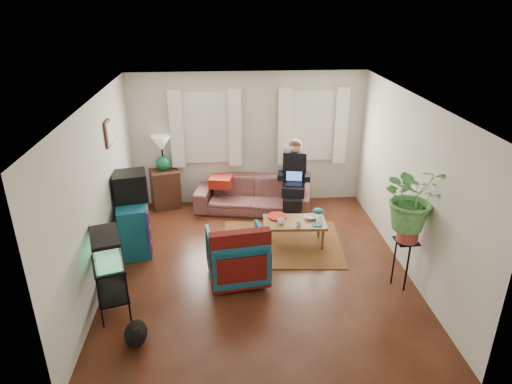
{
  "coord_description": "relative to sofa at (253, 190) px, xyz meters",
  "views": [
    {
      "loc": [
        -0.49,
        -6.01,
        3.92
      ],
      "look_at": [
        0.0,
        0.4,
        1.1
      ],
      "focal_mm": 32.0,
      "sensor_mm": 36.0,
      "label": 1
    }
  ],
  "objects": [
    {
      "name": "seated_person",
      "position": [
        0.77,
        -0.15,
        0.22
      ],
      "size": [
        0.66,
        0.76,
        1.3
      ],
      "primitive_type": null,
      "rotation": [
        0.0,
        0.0,
        -0.19
      ],
      "color": "black",
      "rests_on": "sofa"
    },
    {
      "name": "window_right",
      "position": [
        1.19,
        0.43,
        1.12
      ],
      "size": [
        1.08,
        0.04,
        1.38
      ],
      "primitive_type": "cube",
      "color": "white",
      "rests_on": "wall_back"
    },
    {
      "name": "serape_throw",
      "position": [
        -0.35,
        -2.64,
        0.17
      ],
      "size": [
        0.87,
        0.31,
        0.7
      ],
      "primitive_type": "cube",
      "rotation": [
        0.0,
        0.0,
        0.14
      ],
      "color": "#9E0A0A",
      "rests_on": "armchair"
    },
    {
      "name": "snack_tray",
      "position": [
        0.33,
        -1.22,
        0.02
      ],
      "size": [
        0.34,
        0.34,
        0.04
      ],
      "primitive_type": "cylinder",
      "rotation": [
        0.0,
        0.0,
        -0.05
      ],
      "color": "#B21414",
      "rests_on": "coffee_table"
    },
    {
      "name": "picture_frame",
      "position": [
        -2.28,
        -1.2,
        1.52
      ],
      "size": [
        0.04,
        0.32,
        0.4
      ],
      "primitive_type": "cube",
      "color": "#3D2616",
      "rests_on": "wall_left"
    },
    {
      "name": "coffee_table",
      "position": [
        0.6,
        -1.38,
        -0.21
      ],
      "size": [
        1.06,
        0.62,
        0.43
      ],
      "primitive_type": "cube",
      "rotation": [
        0.0,
        0.0,
        -0.05
      ],
      "color": "brown",
      "rests_on": "floor"
    },
    {
      "name": "table_lamp",
      "position": [
        -1.71,
        0.33,
        0.66
      ],
      "size": [
        0.49,
        0.49,
        0.69
      ],
      "primitive_type": null,
      "rotation": [
        0.0,
        0.0,
        0.3
      ],
      "color": "white",
      "rests_on": "side_table"
    },
    {
      "name": "bowl",
      "position": [
        0.89,
        -1.3,
        0.03
      ],
      "size": [
        0.21,
        0.21,
        0.05
      ],
      "primitive_type": "imported",
      "rotation": [
        0.0,
        0.0,
        -0.05
      ],
      "color": "white",
      "rests_on": "coffee_table"
    },
    {
      "name": "curtains_right",
      "position": [
        1.19,
        0.35,
        1.12
      ],
      "size": [
        1.36,
        0.06,
        1.5
      ],
      "primitive_type": "cube",
      "color": "white",
      "rests_on": "wall_back"
    },
    {
      "name": "window_left",
      "position": [
        -0.86,
        0.43,
        1.12
      ],
      "size": [
        1.08,
        0.04,
        1.38
      ],
      "primitive_type": "cube",
      "color": "white",
      "rests_on": "wall_back"
    },
    {
      "name": "floor",
      "position": [
        -0.06,
        -2.05,
        -0.43
      ],
      "size": [
        4.5,
        5.0,
        0.01
      ],
      "primitive_type": "cube",
      "color": "#4F2B14",
      "rests_on": "ground"
    },
    {
      "name": "wall_left",
      "position": [
        -2.31,
        -2.05,
        0.87
      ],
      "size": [
        0.01,
        5.0,
        2.6
      ],
      "primitive_type": "cube",
      "color": "silver",
      "rests_on": "floor"
    },
    {
      "name": "aquarium_stand",
      "position": [
        -2.06,
        -2.95,
        -0.04
      ],
      "size": [
        0.57,
        0.76,
        0.76
      ],
      "primitive_type": "cube",
      "rotation": [
        0.0,
        0.0,
        0.3
      ],
      "color": "black",
      "rests_on": "floor"
    },
    {
      "name": "wall_right",
      "position": [
        2.19,
        -2.05,
        0.87
      ],
      "size": [
        0.01,
        5.0,
        2.6
      ],
      "primitive_type": "cube",
      "color": "silver",
      "rests_on": "floor"
    },
    {
      "name": "plant_stand",
      "position": [
        1.96,
        -2.69,
        -0.05
      ],
      "size": [
        0.33,
        0.33,
        0.75
      ],
      "primitive_type": "cube",
      "rotation": [
        0.0,
        0.0,
        0.05
      ],
      "color": "black",
      "rests_on": "floor"
    },
    {
      "name": "sofa",
      "position": [
        0.0,
        0.0,
        0.0
      ],
      "size": [
        2.3,
        1.25,
        0.85
      ],
      "primitive_type": "imported",
      "rotation": [
        0.0,
        0.0,
        -0.19
      ],
      "color": "brown",
      "rests_on": "floor"
    },
    {
      "name": "cup_a",
      "position": [
        0.36,
        -1.46,
        0.05
      ],
      "size": [
        0.12,
        0.12,
        0.09
      ],
      "primitive_type": "imported",
      "rotation": [
        0.0,
        0.0,
        -0.05
      ],
      "color": "white",
      "rests_on": "coffee_table"
    },
    {
      "name": "curtains_left",
      "position": [
        -0.86,
        0.35,
        1.12
      ],
      "size": [
        1.36,
        0.06,
        1.5
      ],
      "primitive_type": "cube",
      "color": "white",
      "rests_on": "wall_back"
    },
    {
      "name": "wall_front",
      "position": [
        -0.06,
        -4.55,
        0.87
      ],
      "size": [
        4.5,
        0.01,
        2.6
      ],
      "primitive_type": "cube",
      "color": "silver",
      "rests_on": "floor"
    },
    {
      "name": "birdcage",
      "position": [
        0.95,
        -1.53,
        0.15
      ],
      "size": [
        0.18,
        0.18,
        0.3
      ],
      "primitive_type": null,
      "rotation": [
        0.0,
        0.0,
        -0.05
      ],
      "color": "#115B6B",
      "rests_on": "coffee_table"
    },
    {
      "name": "armchair",
      "position": [
        -0.4,
        -2.32,
        -0.0
      ],
      "size": [
        0.92,
        0.88,
        0.84
      ],
      "primitive_type": "imported",
      "rotation": [
        0.0,
        0.0,
        3.28
      ],
      "color": "#136A73",
      "rests_on": "floor"
    },
    {
      "name": "black_cat",
      "position": [
        -1.67,
        -3.62,
        -0.25
      ],
      "size": [
        0.37,
        0.47,
        0.36
      ],
      "primitive_type": "ellipsoid",
      "rotation": [
        0.0,
        0.0,
        0.25
      ],
      "color": "black",
      "rests_on": "floor"
    },
    {
      "name": "area_rug",
      "position": [
        0.39,
        -1.36,
        -0.42
      ],
      "size": [
        2.12,
        1.76,
        0.01
      ],
      "primitive_type": "cube",
      "rotation": [
        0.0,
        0.0,
        -0.08
      ],
      "color": "brown",
      "rests_on": "floor"
    },
    {
      "name": "dresser",
      "position": [
        -2.05,
        -1.3,
        -0.0
      ],
      "size": [
        0.65,
        1.02,
        0.85
      ],
      "primitive_type": "cube",
      "rotation": [
        0.0,
        0.0,
        0.2
      ],
      "color": "#116767",
      "rests_on": "floor"
    },
    {
      "name": "ceiling",
      "position": [
        -0.06,
        -2.05,
        2.17
      ],
      "size": [
        4.5,
        5.0,
        0.01
      ],
      "primitive_type": "cube",
      "color": "white",
      "rests_on": "wall_back"
    },
    {
      "name": "cup_b",
      "position": [
        0.64,
        -1.55,
        0.05
      ],
      "size": [
        0.1,
        0.1,
        0.09
      ],
      "primitive_type": "imported",
      "rotation": [
        0.0,
        0.0,
        -0.05
      ],
      "color": "beige",
      "rests_on": "coffee_table"
    },
    {
      "name": "crt_tv",
      "position": [
        -2.06,
        -1.2,
        0.65
      ],
      "size": [
        0.6,
        0.57,
        0.45
      ],
      "primitive_type": "cube",
      "rotation": [
        0.0,
        0.0,
        0.2
      ],
      "color": "black",
      "rests_on": "dresser"
    },
    {
      "name": "aquarium",
      "position": [
        -2.06,
        -2.95,
        0.54
      ],
      "size": [
        0.51,
        0.7,
        0.4
      ],
      "primitive_type": "cube",
      "rotation": [
        0.0,
        0.0,
        0.3
      ],
      "color": "#7FD899",
      "rests_on": "aquarium_stand"
    },
    {
      "name": "wall_back",
      "position": [
        -0.06,
        0.45,
        0.87
      ],
      "size": [
        4.5,
        0.01,
        2.6
      ],
      "primitive_type": "cube",
      "color": "silver",
      "rests_on": "floor"
    },
    {
      "name": "side_table",
      "position": [
        -1.71,
        0.33,
        -0.05
      ],
      "size": [
        0.65,
        0.65,
        0.76
      ],
      "primitive_type": "cube",
      "rotation": [
        0.0,
        0.0,
        0.3
      ],
      "color": "#3A2315",
      "rests_on": "floor"
    },
    {
      "name": "potted_plant",
      "position": [
        1.96,
        -2.69,
        0.84
      ],
      "size": [
        0.89,
        0.78,
        0.95
      ],
      "primitive_type": "imported",
      "rotation": [
        0.0,
        0.0,
        0.05
      ],
      "color": "#599947",
      "rests_on": "plant_stand"
    }
  ]
}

